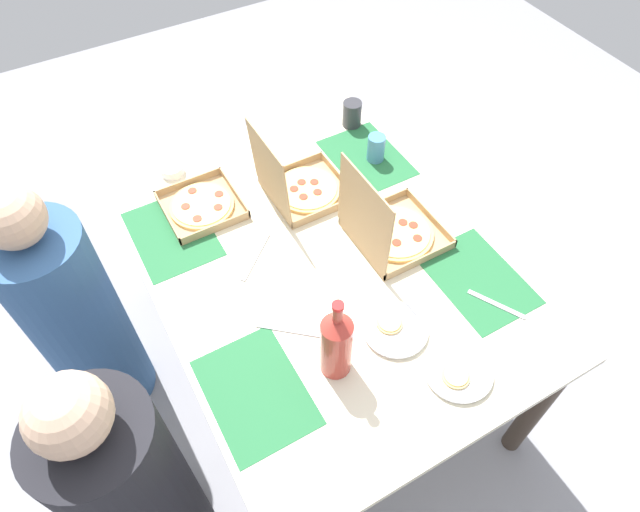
% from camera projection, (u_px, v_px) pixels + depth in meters
% --- Properties ---
extents(ground_plane, '(6.00, 6.00, 0.00)m').
position_uv_depth(ground_plane, '(320.00, 362.00, 2.47)').
color(ground_plane, gray).
extents(dining_table, '(1.50, 1.10, 0.75)m').
position_uv_depth(dining_table, '(320.00, 273.00, 1.96)').
color(dining_table, '#3F3328').
rests_on(dining_table, ground_plane).
extents(placemat_near_left, '(0.36, 0.26, 0.00)m').
position_uv_depth(placemat_near_left, '(478.00, 279.00, 1.82)').
color(placemat_near_left, '#236638').
rests_on(placemat_near_left, dining_table).
extents(placemat_near_right, '(0.36, 0.26, 0.00)m').
position_uv_depth(placemat_near_right, '(366.00, 158.00, 2.19)').
color(placemat_near_right, '#236638').
rests_on(placemat_near_right, dining_table).
extents(placemat_far_left, '(0.36, 0.26, 0.00)m').
position_uv_depth(placemat_far_left, '(256.00, 392.00, 1.58)').
color(placemat_far_left, '#236638').
rests_on(placemat_far_left, dining_table).
extents(placemat_far_right, '(0.36, 0.26, 0.00)m').
position_uv_depth(placemat_far_right, '(172.00, 234.00, 1.94)').
color(placemat_far_right, '#236638').
rests_on(placemat_far_right, dining_table).
extents(pizza_box_center, '(0.29, 0.30, 0.33)m').
position_uv_depth(pizza_box_center, '(389.00, 229.00, 1.89)').
color(pizza_box_center, tan).
rests_on(pizza_box_center, dining_table).
extents(pizza_box_corner_right, '(0.26, 0.26, 0.04)m').
position_uv_depth(pizza_box_corner_right, '(202.00, 206.00, 2.01)').
color(pizza_box_corner_right, tan).
rests_on(pizza_box_corner_right, dining_table).
extents(pizza_box_edge_far, '(0.27, 0.29, 0.31)m').
position_uv_depth(pizza_box_edge_far, '(299.00, 186.00, 2.02)').
color(pizza_box_edge_far, tan).
rests_on(pizza_box_edge_far, dining_table).
extents(plate_far_right, '(0.20, 0.20, 0.03)m').
position_uv_depth(plate_far_right, '(395.00, 329.00, 1.70)').
color(plate_far_right, white).
rests_on(plate_far_right, dining_table).
extents(plate_near_right, '(0.20, 0.20, 0.03)m').
position_uv_depth(plate_near_right, '(458.00, 372.00, 1.61)').
color(plate_near_right, white).
rests_on(plate_near_right, dining_table).
extents(soda_bottle, '(0.09, 0.09, 0.32)m').
position_uv_depth(soda_bottle, '(336.00, 343.00, 1.53)').
color(soda_bottle, '#B2382D').
rests_on(soda_bottle, dining_table).
extents(cup_clear_left, '(0.08, 0.08, 0.11)m').
position_uv_depth(cup_clear_left, '(352.00, 114.00, 2.27)').
color(cup_clear_left, '#333338').
rests_on(cup_clear_left, dining_table).
extents(cup_dark, '(0.07, 0.07, 0.11)m').
position_uv_depth(cup_dark, '(376.00, 148.00, 2.14)').
color(cup_dark, teal).
rests_on(cup_dark, dining_table).
extents(condiment_bowl, '(0.09, 0.09, 0.04)m').
position_uv_depth(condiment_bowl, '(172.00, 170.00, 2.12)').
color(condiment_bowl, white).
rests_on(condiment_bowl, dining_table).
extents(fork_by_near_right, '(0.17, 0.10, 0.00)m').
position_uv_depth(fork_by_near_right, '(496.00, 304.00, 1.76)').
color(fork_by_near_right, '#B7B7BC').
rests_on(fork_by_near_right, dining_table).
extents(knife_by_far_left, '(0.15, 0.17, 0.00)m').
position_uv_depth(knife_by_far_left, '(255.00, 257.00, 1.88)').
color(knife_by_far_left, '#B7B7BC').
rests_on(knife_by_far_left, dining_table).
extents(knife_by_far_right, '(0.15, 0.17, 0.00)m').
position_uv_depth(knife_by_far_right, '(290.00, 330.00, 1.70)').
color(knife_by_far_right, '#B7B7BC').
rests_on(knife_by_far_right, dining_table).
extents(diner_left_seat, '(0.32, 0.32, 1.18)m').
position_uv_depth(diner_left_seat, '(135.00, 490.00, 1.63)').
color(diner_left_seat, black).
rests_on(diner_left_seat, ground_plane).
extents(diner_right_seat, '(0.32, 0.32, 1.16)m').
position_uv_depth(diner_right_seat, '(77.00, 320.00, 2.00)').
color(diner_right_seat, '#33598C').
rests_on(diner_right_seat, ground_plane).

